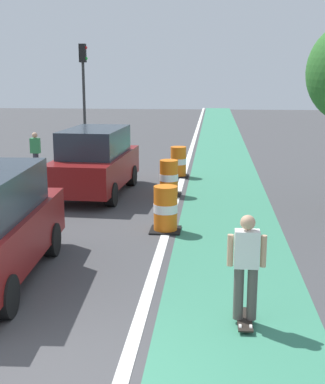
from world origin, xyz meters
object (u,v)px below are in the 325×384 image
Objects in this scene: pedestrian_crossing at (36,153)px; skateboarder_on_lane at (246,266)px; traffic_barrel_front at (166,209)px; traffic_barrel_mid at (169,178)px; traffic_light_corner at (83,77)px; parked_suv_second at (95,161)px; traffic_barrel_back at (178,162)px.

skateboarder_on_lane is at bearing -57.95° from pedestrian_crossing.
traffic_barrel_front is 0.68× the size of pedestrian_crossing.
traffic_barrel_mid is at bearing -26.76° from pedestrian_crossing.
traffic_barrel_front is 0.21× the size of traffic_light_corner.
traffic_barrel_back is (2.35, 3.11, -0.50)m from parked_suv_second.
traffic_barrel_front is (-1.61, 4.66, -0.38)m from skateboarder_on_lane.
traffic_light_corner is at bearing 110.10° from skateboarder_on_lane.
skateboarder_on_lane is 1.55× the size of traffic_barrel_mid.
pedestrian_crossing reaches higher than traffic_barrel_mid.
traffic_light_corner is at bearing 110.43° from traffic_barrel_front.
pedestrian_crossing is at bearing -174.59° from traffic_barrel_back.
parked_suv_second is 4.30× the size of traffic_barrel_back.
parked_suv_second is 4.30× the size of traffic_barrel_front.
traffic_light_corner is (-7.08, 19.33, 2.59)m from skateboarder_on_lane.
traffic_barrel_mid is (-0.24, 3.80, 0.00)m from traffic_barrel_front.
parked_suv_second is at bearing 123.89° from traffic_barrel_front.
pedestrian_crossing is (-2.78, 2.63, -0.17)m from parked_suv_second.
traffic_barrel_back is at bearing 91.23° from traffic_barrel_front.
pedestrian_crossing is at bearing -88.72° from traffic_light_corner.
pedestrian_crossing reaches higher than traffic_barrel_back.
traffic_light_corner is at bearing 91.28° from pedestrian_crossing.
traffic_barrel_front is at bearing -86.41° from traffic_barrel_mid.
skateboarder_on_lane is at bearing -70.94° from traffic_barrel_front.
traffic_light_corner is 8.74m from pedestrian_crossing.
skateboarder_on_lane is 1.05× the size of pedestrian_crossing.
traffic_barrel_front is 15.94m from traffic_light_corner.
parked_suv_second is 11.62m from traffic_light_corner.
skateboarder_on_lane is 4.94m from traffic_barrel_front.
traffic_light_corner is (-5.47, 14.68, 2.97)m from traffic_barrel_front.
parked_suv_second is (-4.11, 8.38, 0.12)m from skateboarder_on_lane.
traffic_barrel_mid is 3.03m from traffic_barrel_back.
traffic_light_corner is (-5.32, 7.84, 2.97)m from traffic_barrel_back.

